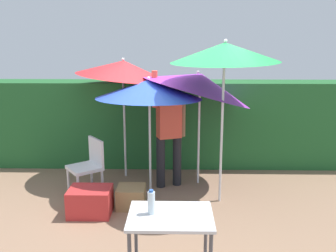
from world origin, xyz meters
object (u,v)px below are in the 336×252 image
Objects in this scene: umbrella_yellow at (225,53)px; bottle_water at (151,202)px; crate_cardboard at (131,197)px; umbrella_rainbow at (123,69)px; cooler_box at (90,201)px; umbrella_navy at (199,83)px; person_vendor at (169,130)px; chair_plastic at (89,164)px; umbrella_orange at (149,89)px; folding_table at (170,223)px.

umbrella_yellow is 2.47m from bottle_water.
crate_cardboard is at bearing 103.59° from bottle_water.
umbrella_rainbow reaches higher than cooler_box.
umbrella_navy is (-0.30, 0.75, -0.50)m from umbrella_yellow.
person_vendor reaches higher than crate_cardboard.
person_vendor reaches higher than chair_plastic.
bottle_water is at bearing -102.68° from umbrella_navy.
umbrella_orange reaches higher than chair_plastic.
person_vendor is 1.23m from crate_cardboard.
person_vendor is 2.50m from folding_table.
person_vendor is (-0.77, 0.57, -1.23)m from umbrella_yellow.
folding_table reaches higher than cooler_box.
person_vendor is at bearing 19.72° from chair_plastic.
bottle_water is at bearing -62.06° from chair_plastic.
umbrella_navy is at bearing 44.09° from crate_cardboard.
umbrella_navy is (0.77, 0.34, 0.05)m from umbrella_orange.
crate_cardboard is 1.64× the size of bottle_water.
umbrella_navy reaches higher than cooler_box.
bottle_water is at bearing -92.84° from person_vendor.
umbrella_yellow is at bearing -4.18° from chair_plastic.
cooler_box is at bearing 123.18° from bottle_water.
umbrella_yellow is at bearing 69.64° from folding_table.
umbrella_rainbow is 2.25m from cooler_box.
cooler_box is (-0.76, -0.87, -1.43)m from umbrella_orange.
chair_plastic is 1.56× the size of cooler_box.
chair_plastic is 0.70m from cooler_box.
crate_cardboard is at bearing 109.07° from folding_table.
umbrella_orange is at bearing -151.57° from person_vendor.
cooler_box is (-1.06, -1.03, -0.75)m from person_vendor.
umbrella_rainbow reaches higher than folding_table.
umbrella_orange is 1.61m from crate_cardboard.
bottle_water is (1.08, -2.03, 0.34)m from chair_plastic.
umbrella_rainbow is 0.89× the size of umbrella_yellow.
chair_plastic is at bearing -160.07° from umbrella_navy.
umbrella_yellow is 1.56m from person_vendor.
umbrella_orange is at bearing 98.73° from folding_table.
umbrella_orange is at bearing -156.35° from umbrella_navy.
chair_plastic is at bearing 151.85° from crate_cardboard.
umbrella_orange is at bearing 158.81° from umbrella_yellow.
umbrella_rainbow is 1.16× the size of umbrella_orange.
umbrella_rainbow is 3.27m from folding_table.
folding_table is (0.06, -2.48, -0.29)m from person_vendor.
crate_cardboard is at bearing 24.48° from cooler_box.
umbrella_orange is at bearing 70.04° from crate_cardboard.
umbrella_orange is 1.83m from cooler_box.
folding_table is 3.33× the size of bottle_water.
bottle_water is at bearing -85.64° from umbrella_orange.
person_vendor is at bearing 91.36° from folding_table.
folding_table is at bearing -74.26° from umbrella_rainbow.
umbrella_yellow is 2.57m from chair_plastic.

